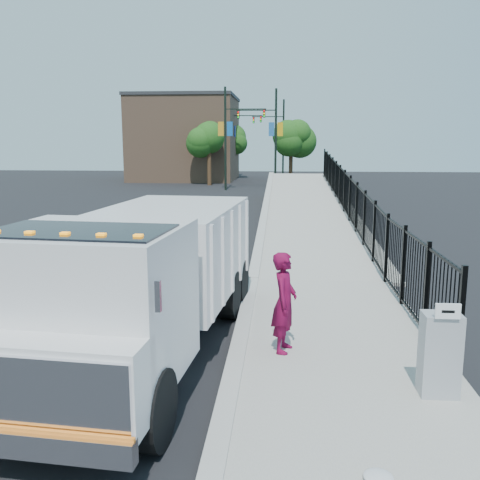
{
  "coord_description": "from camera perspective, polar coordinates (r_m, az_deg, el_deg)",
  "views": [
    {
      "loc": [
        0.75,
        -10.16,
        3.82
      ],
      "look_at": [
        -0.2,
        2.0,
        1.57
      ],
      "focal_mm": 40.0,
      "sensor_mm": 36.0,
      "label": 1
    }
  ],
  "objects": [
    {
      "name": "ground",
      "position": [
        10.88,
        0.23,
        -10.11
      ],
      "size": [
        120.0,
        120.0,
        0.0
      ],
      "primitive_type": "plane",
      "color": "black",
      "rests_on": "ground"
    },
    {
      "name": "sidewalk",
      "position": [
        9.06,
        11.88,
        -14.32
      ],
      "size": [
        3.55,
        12.0,
        0.12
      ],
      "primitive_type": "cube",
      "color": "#9E998E",
      "rests_on": "ground"
    },
    {
      "name": "curb",
      "position": [
        9.01,
        -0.74,
        -14.1
      ],
      "size": [
        0.3,
        12.0,
        0.16
      ],
      "primitive_type": "cube",
      "color": "#ADAAA3",
      "rests_on": "ground"
    },
    {
      "name": "ramp",
      "position": [
        26.47,
        7.41,
        2.07
      ],
      "size": [
        3.95,
        24.06,
        3.19
      ],
      "primitive_type": "cube",
      "rotation": [
        0.06,
        0.0,
        0.0
      ],
      "color": "#9E998E",
      "rests_on": "ground"
    },
    {
      "name": "iron_fence",
      "position": [
        22.52,
        11.59,
        2.8
      ],
      "size": [
        0.1,
        28.0,
        1.8
      ],
      "primitive_type": "cube",
      "color": "black",
      "rests_on": "ground"
    },
    {
      "name": "truck",
      "position": [
        9.51,
        -10.39,
        -3.64
      ],
      "size": [
        3.24,
        8.16,
        2.73
      ],
      "rotation": [
        0.0,
        0.0,
        -0.09
      ],
      "color": "black",
      "rests_on": "ground"
    },
    {
      "name": "worker",
      "position": [
        9.54,
        4.76,
        -6.64
      ],
      "size": [
        0.55,
        0.73,
        1.8
      ],
      "primitive_type": "imported",
      "rotation": [
        0.0,
        0.0,
        1.38
      ],
      "color": "maroon",
      "rests_on": "sidewalk"
    },
    {
      "name": "utility_cabinet",
      "position": [
        8.54,
        20.53,
        -11.37
      ],
      "size": [
        0.55,
        0.4,
        1.25
      ],
      "primitive_type": "cube",
      "color": "gray",
      "rests_on": "sidewalk"
    },
    {
      "name": "arrow_sign",
      "position": [
        8.1,
        21.29,
        -7.09
      ],
      "size": [
        0.35,
        0.04,
        0.22
      ],
      "primitive_type": "cube",
      "color": "white",
      "rests_on": "utility_cabinet"
    },
    {
      "name": "debris",
      "position": [
        6.66,
        14.55,
        -23.26
      ],
      "size": [
        0.34,
        0.34,
        0.08
      ],
      "primitive_type": "ellipsoid",
      "color": "silver",
      "rests_on": "sidewalk"
    },
    {
      "name": "light_pole_0",
      "position": [
        42.74,
        -1.16,
        11.19
      ],
      "size": [
        3.77,
        0.22,
        8.0
      ],
      "color": "black",
      "rests_on": "ground"
    },
    {
      "name": "light_pole_1",
      "position": [
        44.18,
        3.43,
        11.15
      ],
      "size": [
        3.77,
        0.22,
        8.0
      ],
      "color": "black",
      "rests_on": "ground"
    },
    {
      "name": "light_pole_2",
      "position": [
        53.4,
        -0.76,
        11.05
      ],
      "size": [
        3.77,
        0.22,
        8.0
      ],
      "color": "black",
      "rests_on": "ground"
    },
    {
      "name": "light_pole_3",
      "position": [
        55.6,
        4.33,
        11.0
      ],
      "size": [
        3.78,
        0.22,
        8.0
      ],
      "color": "black",
      "rests_on": "ground"
    },
    {
      "name": "tree_0",
      "position": [
        47.58,
        -3.32,
        10.61
      ],
      "size": [
        2.85,
        2.85,
        5.43
      ],
      "color": "#382314",
      "rests_on": "ground"
    },
    {
      "name": "tree_1",
      "position": [
        48.25,
        5.48,
        10.57
      ],
      "size": [
        2.71,
        2.71,
        5.36
      ],
      "color": "#382314",
      "rests_on": "ground"
    },
    {
      "name": "tree_2",
      "position": [
        56.96,
        -0.75,
        10.6
      ],
      "size": [
        2.77,
        2.77,
        5.38
      ],
      "color": "#382314",
      "rests_on": "ground"
    },
    {
      "name": "building",
      "position": [
        55.03,
        -5.83,
        10.6
      ],
      "size": [
        10.0,
        10.0,
        8.0
      ],
      "primitive_type": "cube",
      "color": "#8C664C",
      "rests_on": "ground"
    }
  ]
}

